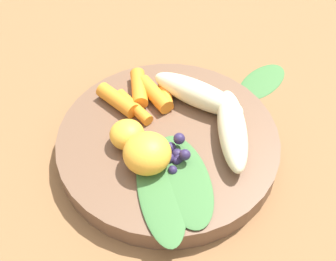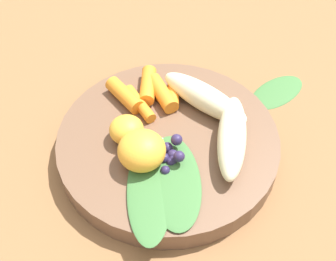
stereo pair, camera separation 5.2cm
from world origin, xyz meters
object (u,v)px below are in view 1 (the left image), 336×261
banana_peeled_left (198,94)px  kale_leaf_stray (262,80)px  bowl (168,144)px  banana_peeled_right (232,129)px  orange_segment_near (147,153)px

banana_peeled_left → kale_leaf_stray: banana_peeled_left is taller
kale_leaf_stray → banana_peeled_left: bearing=168.4°
bowl → banana_peeled_right: size_ratio=2.12×
banana_peeled_left → kale_leaf_stray: 0.13m
banana_peeled_right → bowl: bearing=86.4°
bowl → orange_segment_near: bearing=168.6°
orange_segment_near → kale_leaf_stray: size_ratio=0.58×
banana_peeled_left → kale_leaf_stray: bearing=-111.5°
banana_peeled_left → banana_peeled_right: 0.07m
banana_peeled_left → kale_leaf_stray: size_ratio=1.35×
bowl → orange_segment_near: size_ratio=4.94×
banana_peeled_right → kale_leaf_stray: size_ratio=1.35×
bowl → orange_segment_near: (-0.05, 0.01, 0.03)m
bowl → banana_peeled_left: size_ratio=2.12×
banana_peeled_right → orange_segment_near: 0.10m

